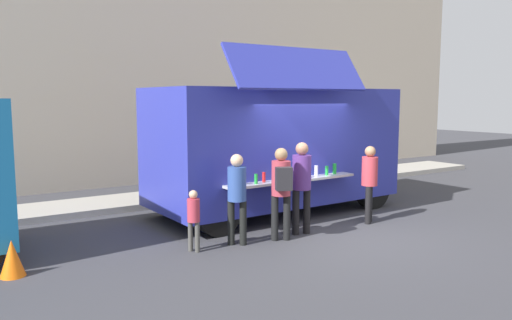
{
  "coord_description": "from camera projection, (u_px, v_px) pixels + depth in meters",
  "views": [
    {
      "loc": [
        -6.55,
        -7.06,
        2.6
      ],
      "look_at": [
        -0.66,
        1.79,
        1.3
      ],
      "focal_mm": 35.17,
      "sensor_mm": 36.0,
      "label": 1
    }
  ],
  "objects": [
    {
      "name": "trash_bin",
      "position": [
        344.0,
        168.0,
        15.87
      ],
      "size": [
        0.6,
        0.6,
        0.86
      ],
      "primitive_type": "cylinder",
      "color": "#2E5D36",
      "rests_on": "ground"
    },
    {
      "name": "traffic_cone_orange",
      "position": [
        12.0,
        258.0,
        7.35
      ],
      "size": [
        0.36,
        0.36,
        0.55
      ],
      "primitive_type": "cone",
      "color": "orange",
      "rests_on": "ground"
    },
    {
      "name": "ground_plane",
      "position": [
        335.0,
        233.0,
        9.75
      ],
      "size": [
        60.0,
        60.0,
        0.0
      ],
      "primitive_type": "plane",
      "color": "#38383D"
    },
    {
      "name": "customer_mid_with_backpack",
      "position": [
        281.0,
        185.0,
        9.11
      ],
      "size": [
        0.46,
        0.56,
        1.72
      ],
      "rotation": [
        0.0,
        0.0,
        1.12
      ],
      "color": "black",
      "rests_on": "ground"
    },
    {
      "name": "curb_strip",
      "position": [
        69.0,
        209.0,
        11.58
      ],
      "size": [
        28.0,
        1.6,
        0.15
      ],
      "primitive_type": "cube",
      "color": "#9E998E",
      "rests_on": "ground"
    },
    {
      "name": "customer_front_ordering",
      "position": [
        302.0,
        180.0,
        9.58
      ],
      "size": [
        0.37,
        0.36,
        1.78
      ],
      "rotation": [
        0.0,
        0.0,
        1.35
      ],
      "color": "black",
      "rests_on": "ground"
    },
    {
      "name": "customer_extra_browsing",
      "position": [
        370.0,
        177.0,
        10.47
      ],
      "size": [
        0.33,
        0.33,
        1.63
      ],
      "rotation": [
        0.0,
        0.0,
        2.22
      ],
      "color": "black",
      "rests_on": "ground"
    },
    {
      "name": "child_near_queue",
      "position": [
        194.0,
        215.0,
        8.51
      ],
      "size": [
        0.22,
        0.22,
        1.07
      ],
      "rotation": [
        0.0,
        0.0,
        0.53
      ],
      "color": "#474642",
      "rests_on": "ground"
    },
    {
      "name": "building_behind",
      "position": [
        64.0,
        15.0,
        14.74
      ],
      "size": [
        32.0,
        2.4,
        10.08
      ],
      "primitive_type": "cube",
      "color": "beige",
      "rests_on": "ground"
    },
    {
      "name": "food_truck_main",
      "position": [
        276.0,
        145.0,
        11.43
      ],
      "size": [
        5.72,
        3.07,
        3.62
      ],
      "rotation": [
        0.0,
        0.0,
        0.02
      ],
      "color": "#2B329F",
      "rests_on": "ground"
    },
    {
      "name": "customer_rear_waiting",
      "position": [
        237.0,
        191.0,
        8.86
      ],
      "size": [
        0.33,
        0.33,
        1.64
      ],
      "rotation": [
        0.0,
        0.0,
        0.91
      ],
      "color": "black",
      "rests_on": "ground"
    }
  ]
}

